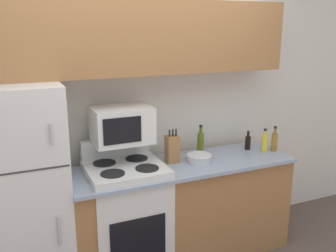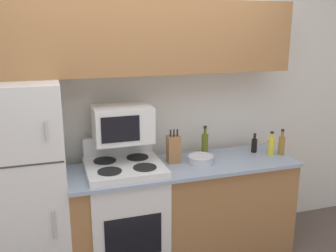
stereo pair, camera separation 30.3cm
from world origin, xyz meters
The scene contains 12 objects.
wall_back centered at (0.00, 0.68, 1.27)m, with size 8.00×0.05×2.55m.
lower_cabinets centered at (0.31, 0.28, 0.45)m, with size 1.95×0.60×0.89m.
refrigerator centered at (-0.98, 0.32, 0.82)m, with size 0.62×0.67×1.65m.
upper_cabinets centered at (0.00, 0.47, 1.94)m, with size 2.58×0.35×0.58m.
stove centered at (-0.20, 0.27, 0.49)m, with size 0.62×0.59×1.11m.
microwave centered at (-0.19, 0.38, 1.26)m, with size 0.47×0.34×0.29m.
knife_block centered at (0.24, 0.34, 1.01)m, with size 0.11×0.09×0.29m.
bowl centered at (0.46, 0.25, 0.93)m, with size 0.22×0.22×0.07m.
bottle_vinegar centered at (1.24, 0.22, 0.99)m, with size 0.06×0.06×0.24m.
bottle_cooking_spray centered at (1.14, 0.25, 0.98)m, with size 0.06×0.06×0.22m.
bottle_olive_oil centered at (0.59, 0.47, 1.00)m, with size 0.06×0.06×0.26m.
bottle_soy_sauce centered at (1.04, 0.36, 0.96)m, with size 0.05×0.05×0.18m.
Camera 1 is at (-1.02, -2.43, 2.02)m, focal length 40.00 mm.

